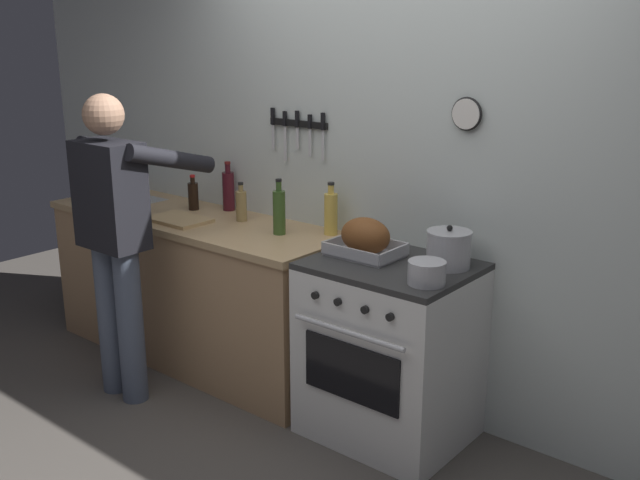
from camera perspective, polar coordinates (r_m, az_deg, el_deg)
wall_back at (r=3.78m, az=6.12°, el=5.93°), size 6.00×0.13×2.60m
counter_block at (r=4.52m, az=-9.74°, el=-3.59°), size 2.03×0.65×0.90m
stove at (r=3.63m, az=5.45°, el=-8.59°), size 0.76×0.67×0.90m
person_cook at (r=3.99m, az=-15.66°, el=0.81°), size 0.51×0.63×1.66m
roasting_pan at (r=3.55m, az=3.58°, el=0.13°), size 0.35×0.26×0.19m
stock_pot at (r=3.42m, az=10.04°, el=-0.70°), size 0.21×0.21×0.20m
saucepan at (r=3.19m, az=8.36°, el=-2.54°), size 0.17×0.17×0.10m
cutting_board at (r=4.28m, az=-11.01°, el=1.58°), size 0.36×0.24×0.02m
bottle_wine_red at (r=4.48m, az=-7.18°, el=3.91°), size 0.07×0.07×0.30m
bottle_olive_oil at (r=3.92m, az=-3.22°, el=2.27°), size 0.07×0.07×0.30m
bottle_vinegar at (r=4.22m, az=-6.18°, el=2.74°), size 0.06×0.06×0.23m
bottle_soy_sauce at (r=4.53m, az=-9.90°, el=3.47°), size 0.06×0.06×0.22m
bottle_cooking_oil at (r=3.91m, az=0.86°, el=2.15°), size 0.07×0.07×0.29m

